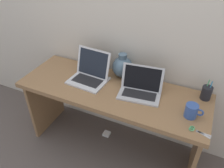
{
  "coord_description": "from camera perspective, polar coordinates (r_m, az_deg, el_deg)",
  "views": [
    {
      "loc": [
        0.63,
        -1.37,
        1.85
      ],
      "look_at": [
        0.0,
        0.0,
        0.77
      ],
      "focal_mm": 35.91,
      "sensor_mm": 36.0,
      "label": 1
    }
  ],
  "objects": [
    {
      "name": "power_brick",
      "position": [
        2.46,
        -1.38,
        -12.55
      ],
      "size": [
        0.07,
        0.07,
        0.03
      ],
      "primitive_type": "cube",
      "color": "white",
      "rests_on": "ground"
    },
    {
      "name": "green_vase",
      "position": [
        2.0,
        2.67,
        4.48
      ],
      "size": [
        0.18,
        0.18,
        0.22
      ],
      "color": "slate",
      "rests_on": "desk"
    },
    {
      "name": "laptop_right",
      "position": [
        1.82,
        7.33,
        -0.72
      ],
      "size": [
        0.36,
        0.26,
        0.22
      ],
      "color": "#B2B2B7",
      "rests_on": "desk"
    },
    {
      "name": "back_wall",
      "position": [
        1.92,
        4.19,
        15.8
      ],
      "size": [
        4.4,
        0.04,
        2.4
      ],
      "primitive_type": "cube",
      "color": "beige",
      "rests_on": "ground"
    },
    {
      "name": "desk",
      "position": [
        1.97,
        0.0,
        -4.61
      ],
      "size": [
        1.61,
        0.56,
        0.72
      ],
      "color": "olive",
      "rests_on": "ground"
    },
    {
      "name": "laptop_left",
      "position": [
        1.98,
        -5.51,
        2.97
      ],
      "size": [
        0.34,
        0.28,
        0.26
      ],
      "color": "silver",
      "rests_on": "desk"
    },
    {
      "name": "scissors",
      "position": [
        1.63,
        20.59,
        -11.02
      ],
      "size": [
        0.15,
        0.07,
        0.01
      ],
      "color": "#B7B7BC",
      "rests_on": "desk"
    },
    {
      "name": "ground_plane",
      "position": [
        2.38,
        0.0,
        -15.15
      ],
      "size": [
        6.0,
        6.0,
        0.0
      ],
      "primitive_type": "plane",
      "color": "#564C47"
    },
    {
      "name": "coffee_mug",
      "position": [
        1.69,
        19.6,
        -6.47
      ],
      "size": [
        0.13,
        0.09,
        0.1
      ],
      "color": "#335199",
      "rests_on": "desk"
    },
    {
      "name": "pen_cup",
      "position": [
        1.9,
        22.92,
        -2.08
      ],
      "size": [
        0.08,
        0.08,
        0.17
      ],
      "color": "black",
      "rests_on": "desk"
    }
  ]
}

